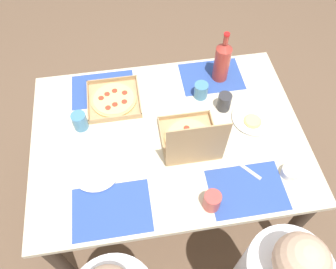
{
  "coord_description": "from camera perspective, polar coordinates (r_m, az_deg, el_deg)",
  "views": [
    {
      "loc": [
        0.16,
        0.99,
        2.21
      ],
      "look_at": [
        0.0,
        0.0,
        0.73
      ],
      "focal_mm": 36.32,
      "sensor_mm": 36.0,
      "label": 1
    }
  ],
  "objects": [
    {
      "name": "cup_red",
      "position": [
        1.92,
        5.55,
        7.36
      ],
      "size": [
        0.08,
        0.08,
        0.09
      ],
      "primitive_type": "cylinder",
      "color": "teal",
      "rests_on": "dining_table"
    },
    {
      "name": "dining_table",
      "position": [
        1.87,
        -0.0,
        -1.75
      ],
      "size": [
        1.42,
        1.04,
        0.73
      ],
      "color": "#3F3328",
      "rests_on": "ground_plane"
    },
    {
      "name": "cup_clear_left",
      "position": [
        1.83,
        -14.59,
        2.18
      ],
      "size": [
        0.08,
        0.08,
        0.1
      ],
      "primitive_type": "cylinder",
      "color": "teal",
      "rests_on": "dining_table"
    },
    {
      "name": "placemat_far_right",
      "position": [
        1.61,
        -9.43,
        -12.36
      ],
      "size": [
        0.36,
        0.26,
        0.0
      ],
      "primitive_type": "cube",
      "color": "#2D4C9E",
      "rests_on": "dining_table"
    },
    {
      "name": "cup_dark",
      "position": [
        1.88,
        9.42,
        5.42
      ],
      "size": [
        0.07,
        0.07,
        0.1
      ],
      "primitive_type": "cylinder",
      "color": "#333338",
      "rests_on": "dining_table"
    },
    {
      "name": "fork_by_near_right",
      "position": [
        1.62,
        -1.53,
        -9.49
      ],
      "size": [
        0.04,
        0.19,
        0.0
      ],
      "primitive_type": "cube",
      "rotation": [
        0.0,
        0.0,
        1.7
      ],
      "color": "#B7B7BC",
      "rests_on": "dining_table"
    },
    {
      "name": "condiment_bowl",
      "position": [
        1.75,
        19.79,
        -5.96
      ],
      "size": [
        0.08,
        0.08,
        0.04
      ],
      "primitive_type": "cylinder",
      "color": "white",
      "rests_on": "dining_table"
    },
    {
      "name": "pizza_box_corner_left",
      "position": [
        1.71,
        3.78,
        -0.78
      ],
      "size": [
        0.29,
        0.3,
        0.32
      ],
      "color": "tan",
      "rests_on": "dining_table"
    },
    {
      "name": "ground_plane",
      "position": [
        2.43,
        -0.0,
        -9.75
      ],
      "size": [
        6.0,
        6.0,
        0.0
      ],
      "primitive_type": "plane",
      "color": "brown"
    },
    {
      "name": "soda_bottle",
      "position": [
        1.98,
        9.09,
        12.12
      ],
      "size": [
        0.09,
        0.09,
        0.32
      ],
      "color": "#B2382D",
      "rests_on": "dining_table"
    },
    {
      "name": "placemat_near_left",
      "position": [
        2.07,
        7.27,
        9.63
      ],
      "size": [
        0.36,
        0.26,
        0.0
      ],
      "primitive_type": "cube",
      "color": "#2D4C9E",
      "rests_on": "dining_table"
    },
    {
      "name": "pizza_box_edge_far",
      "position": [
        1.94,
        -9.08,
        5.82
      ],
      "size": [
        0.29,
        0.29,
        0.04
      ],
      "color": "tan",
      "rests_on": "dining_table"
    },
    {
      "name": "placemat_near_right",
      "position": [
        2.02,
        -10.8,
        7.47
      ],
      "size": [
        0.36,
        0.26,
        0.0
      ],
      "primitive_type": "cube",
      "color": "#2D4C9E",
      "rests_on": "dining_table"
    },
    {
      "name": "knife_by_far_right",
      "position": [
        1.72,
        12.46,
        -5.24
      ],
      "size": [
        0.15,
        0.17,
        0.0
      ],
      "primitive_type": "cube",
      "rotation": [
        0.0,
        0.0,
        2.25
      ],
      "color": "#B7B7BC",
      "rests_on": "dining_table"
    },
    {
      "name": "plate_far_right",
      "position": [
        1.89,
        14.14,
        2.61
      ],
      "size": [
        0.23,
        0.23,
        0.03
      ],
      "color": "white",
      "rests_on": "dining_table"
    },
    {
      "name": "knife_by_near_left",
      "position": [
        2.0,
        0.01,
        8.41
      ],
      "size": [
        0.14,
        0.18,
        0.0
      ],
      "primitive_type": "cube",
      "rotation": [
        0.0,
        0.0,
        5.38
      ],
      "color": "#B7B7BC",
      "rests_on": "dining_table"
    },
    {
      "name": "cup_spare",
      "position": [
        1.57,
        7.4,
        -11.0
      ],
      "size": [
        0.08,
        0.08,
        0.1
      ],
      "primitive_type": "cylinder",
      "color": "#BF4742",
      "rests_on": "dining_table"
    },
    {
      "name": "plate_far_left",
      "position": [
        1.7,
        -11.94,
        -5.92
      ],
      "size": [
        0.24,
        0.24,
        0.02
      ],
      "color": "white",
      "rests_on": "dining_table"
    },
    {
      "name": "placemat_far_left",
      "position": [
        1.67,
        13.11,
        -8.98
      ],
      "size": [
        0.36,
        0.26,
        0.0
      ],
      "primitive_type": "cube",
      "color": "#2D4C9E",
      "rests_on": "dining_table"
    }
  ]
}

